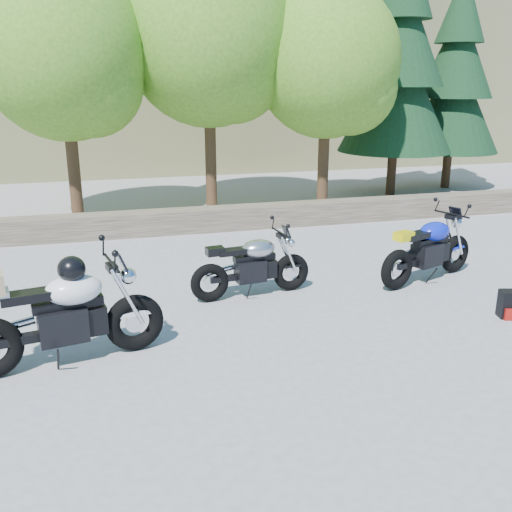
# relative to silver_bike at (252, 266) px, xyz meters

# --- Properties ---
(ground) EXTENTS (90.00, 90.00, 0.00)m
(ground) POSITION_rel_silver_bike_xyz_m (-0.24, -1.36, -0.47)
(ground) COLOR gray
(ground) RESTS_ON ground
(stone_wall) EXTENTS (22.00, 0.55, 0.50)m
(stone_wall) POSITION_rel_silver_bike_xyz_m (-0.24, 4.14, -0.22)
(stone_wall) COLOR #483D30
(stone_wall) RESTS_ON ground
(hillside) EXTENTS (80.00, 30.00, 15.00)m
(hillside) POSITION_rel_silver_bike_xyz_m (2.76, 26.64, 7.03)
(hillside) COLOR olive
(hillside) RESTS_ON ground
(tree_decid_left) EXTENTS (3.67, 3.67, 5.62)m
(tree_decid_left) POSITION_rel_silver_bike_xyz_m (-2.63, 5.78, 3.16)
(tree_decid_left) COLOR #382314
(tree_decid_left) RESTS_ON ground
(tree_decid_mid) EXTENTS (4.08, 4.08, 6.24)m
(tree_decid_mid) POSITION_rel_silver_bike_xyz_m (0.67, 6.18, 3.57)
(tree_decid_mid) COLOR #382314
(tree_decid_mid) RESTS_ON ground
(tree_decid_right) EXTENTS (3.54, 3.54, 5.41)m
(tree_decid_right) POSITION_rel_silver_bike_xyz_m (3.47, 5.58, 3.02)
(tree_decid_right) COLOR #382314
(tree_decid_right) RESTS_ON ground
(conifer_near) EXTENTS (3.17, 3.17, 7.06)m
(conifer_near) POSITION_rel_silver_bike_xyz_m (5.96, 6.84, 3.21)
(conifer_near) COLOR #382314
(conifer_near) RESTS_ON ground
(conifer_far) EXTENTS (2.82, 2.82, 6.27)m
(conifer_far) POSITION_rel_silver_bike_xyz_m (8.16, 7.44, 2.80)
(conifer_far) COLOR #382314
(conifer_far) RESTS_ON ground
(silver_bike) EXTENTS (1.94, 0.61, 0.97)m
(silver_bike) POSITION_rel_silver_bike_xyz_m (0.00, 0.00, 0.00)
(silver_bike) COLOR black
(silver_bike) RESTS_ON ground
(white_bike) EXTENTS (2.34, 0.79, 1.30)m
(white_bike) POSITION_rel_silver_bike_xyz_m (-2.67, -1.57, 0.16)
(white_bike) COLOR black
(white_bike) RESTS_ON ground
(blue_bike) EXTENTS (2.06, 0.96, 1.08)m
(blue_bike) POSITION_rel_silver_bike_xyz_m (2.99, -0.07, 0.05)
(blue_bike) COLOR black
(blue_bike) RESTS_ON ground
(backpack) EXTENTS (0.33, 0.30, 0.39)m
(backpack) POSITION_rel_silver_bike_xyz_m (3.27, -1.76, -0.29)
(backpack) COLOR black
(backpack) RESTS_ON ground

